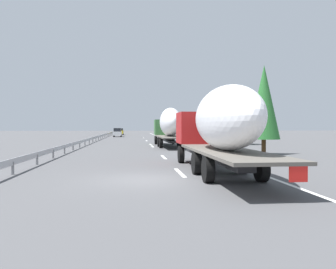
% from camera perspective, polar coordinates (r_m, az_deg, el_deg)
% --- Properties ---
extents(ground_plane, '(260.00, 260.00, 0.00)m').
position_cam_1_polar(ground_plane, '(54.35, -5.52, -1.03)').
color(ground_plane, '#4C4C4F').
extents(lane_stripe_0, '(3.20, 0.20, 0.01)m').
position_cam_1_polar(lane_stripe_0, '(16.61, 1.99, -6.37)').
color(lane_stripe_0, white).
rests_on(lane_stripe_0, ground_plane).
extents(lane_stripe_1, '(3.20, 0.20, 0.01)m').
position_cam_1_polar(lane_stripe_1, '(24.94, -0.73, -3.79)').
color(lane_stripe_1, white).
rests_on(lane_stripe_1, ground_plane).
extents(lane_stripe_2, '(3.20, 0.20, 0.01)m').
position_cam_1_polar(lane_stripe_2, '(38.25, -2.60, -2.01)').
color(lane_stripe_2, white).
rests_on(lane_stripe_2, ground_plane).
extents(lane_stripe_3, '(3.20, 0.20, 0.01)m').
position_cam_1_polar(lane_stripe_3, '(42.47, -2.94, -1.67)').
color(lane_stripe_3, white).
rests_on(lane_stripe_3, ground_plane).
extents(lane_stripe_4, '(3.20, 0.20, 0.01)m').
position_cam_1_polar(lane_stripe_4, '(53.75, -3.60, -1.05)').
color(lane_stripe_4, white).
rests_on(lane_stripe_4, ground_plane).
extents(lane_stripe_5, '(3.20, 0.20, 0.01)m').
position_cam_1_polar(lane_stripe_5, '(67.59, -4.10, -0.56)').
color(lane_stripe_5, white).
rests_on(lane_stripe_5, ground_plane).
extents(lane_stripe_6, '(3.20, 0.20, 0.01)m').
position_cam_1_polar(lane_stripe_6, '(68.90, -4.14, -0.52)').
color(lane_stripe_6, white).
rests_on(lane_stripe_6, ground_plane).
extents(edge_line_right, '(110.00, 0.20, 0.01)m').
position_cam_1_polar(edge_line_right, '(59.64, -0.28, -0.81)').
color(edge_line_right, white).
rests_on(edge_line_right, ground_plane).
extents(truck_lead, '(14.41, 2.55, 4.23)m').
position_cam_1_polar(truck_lead, '(37.88, 0.16, 1.61)').
color(truck_lead, '#387038').
rests_on(truck_lead, ground_plane).
extents(truck_trailing, '(14.02, 2.55, 4.02)m').
position_cam_1_polar(truck_trailing, '(16.41, 8.44, 1.71)').
color(truck_trailing, '#B21919').
rests_on(truck_trailing, ground_plane).
extents(car_white_van, '(4.46, 1.76, 1.90)m').
position_cam_1_polar(car_white_van, '(75.31, -8.43, 0.34)').
color(car_white_van, white).
rests_on(car_white_van, ground_plane).
extents(car_yellow_coupe, '(4.55, 1.74, 1.76)m').
position_cam_1_polar(car_yellow_coupe, '(91.81, -7.99, 0.49)').
color(car_yellow_coupe, gold).
rests_on(car_yellow_coupe, ground_plane).
extents(road_sign, '(0.10, 0.90, 3.20)m').
position_cam_1_polar(road_sign, '(54.72, 1.51, 1.31)').
color(road_sign, gray).
rests_on(road_sign, ground_plane).
extents(tree_0, '(3.19, 3.19, 6.17)m').
position_cam_1_polar(tree_0, '(56.30, 5.91, 3.17)').
color(tree_0, '#472D19').
rests_on(tree_0, ground_plane).
extents(tree_1, '(3.54, 3.54, 5.84)m').
position_cam_1_polar(tree_1, '(43.82, 12.44, 3.33)').
color(tree_1, '#472D19').
rests_on(tree_1, ground_plane).
extents(tree_2, '(2.45, 2.45, 5.50)m').
position_cam_1_polar(tree_2, '(47.00, 10.20, 3.00)').
color(tree_2, '#472D19').
rests_on(tree_2, ground_plane).
extents(tree_3, '(2.54, 2.54, 7.16)m').
position_cam_1_polar(tree_3, '(28.52, 15.73, 5.20)').
color(tree_3, '#472D19').
rests_on(tree_3, ground_plane).
extents(guardrail_median, '(94.00, 0.10, 0.76)m').
position_cam_1_polar(guardrail_median, '(57.58, -11.53, -0.34)').
color(guardrail_median, '#9EA0A5').
rests_on(guardrail_median, ground_plane).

